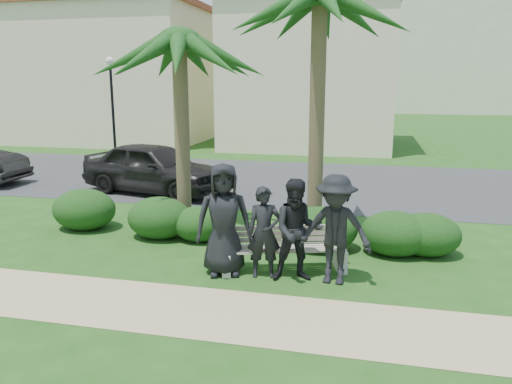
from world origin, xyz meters
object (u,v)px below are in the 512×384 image
at_px(street_lamp, 112,89).
at_px(palm_left, 179,42).
at_px(man_c, 298,230).
at_px(car_a, 154,168).
at_px(man_a, 224,220).
at_px(man_b, 264,232).
at_px(park_bench, 284,252).
at_px(man_d, 335,230).

relative_size(street_lamp, palm_left, 0.86).
distance_m(man_c, car_a, 7.64).
relative_size(street_lamp, man_a, 2.23).
bearing_deg(palm_left, man_b, -46.44).
distance_m(man_a, palm_left, 4.34).
relative_size(street_lamp, car_a, 0.97).
bearing_deg(man_c, man_a, 166.98).
height_order(park_bench, man_a, man_a).
bearing_deg(man_d, street_lamp, 136.08).
bearing_deg(man_c, palm_left, 125.93).
bearing_deg(palm_left, man_a, -56.33).
xyz_separation_m(man_b, car_a, (-4.54, 5.66, -0.02)).
bearing_deg(man_a, man_b, -15.68).
bearing_deg(man_b, man_c, -16.53).
bearing_deg(man_a, man_d, -17.65).
xyz_separation_m(man_d, palm_left, (-3.55, 2.51, 3.15)).
height_order(man_a, man_c, man_a).
xyz_separation_m(park_bench, man_d, (0.88, -0.33, 0.57)).
bearing_deg(man_b, man_a, 168.72).
xyz_separation_m(man_b, man_d, (1.17, -0.01, 0.13)).
height_order(street_lamp, park_bench, street_lamp).
xyz_separation_m(park_bench, man_c, (0.28, -0.35, 0.52)).
xyz_separation_m(man_a, man_b, (0.69, 0.03, -0.19)).
bearing_deg(street_lamp, palm_left, -54.32).
distance_m(street_lamp, man_d, 16.35).
bearing_deg(man_d, park_bench, 164.95).
relative_size(park_bench, man_b, 1.47).
height_order(street_lamp, palm_left, palm_left).
height_order(street_lamp, man_d, street_lamp).
xyz_separation_m(man_c, palm_left, (-2.94, 2.53, 3.20)).
height_order(man_b, man_c, man_c).
height_order(man_a, car_a, man_a).
distance_m(park_bench, palm_left, 5.07).
relative_size(man_c, man_d, 0.95).
relative_size(man_d, car_a, 0.41).
bearing_deg(man_c, man_d, -11.84).
bearing_deg(palm_left, street_lamp, 125.68).
distance_m(street_lamp, car_a, 8.51).
bearing_deg(car_a, street_lamp, 49.76).
bearing_deg(street_lamp, man_b, -52.57).
distance_m(park_bench, man_b, 0.61).
bearing_deg(palm_left, park_bench, -39.26).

